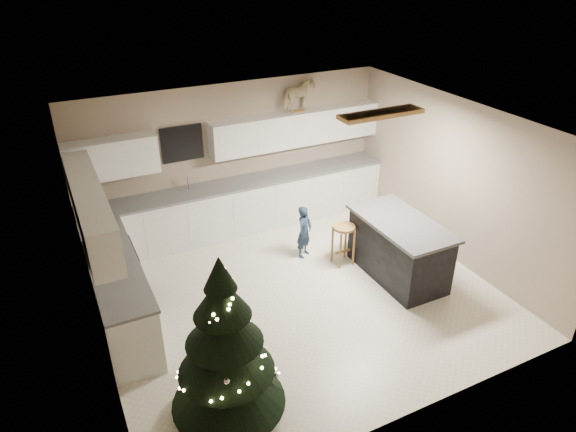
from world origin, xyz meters
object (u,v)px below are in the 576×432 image
(bar_stool, at_px, (344,235))
(rocking_horse, at_px, (299,96))
(island, at_px, (399,248))
(christmas_tree, at_px, (226,355))
(toddler, at_px, (304,232))

(bar_stool, relative_size, rocking_horse, 0.99)
(bar_stool, height_order, rocking_horse, rocking_horse)
(island, bearing_deg, bar_stool, 131.00)
(island, distance_m, christmas_tree, 3.59)
(toddler, xyz_separation_m, rocking_horse, (0.62, 1.41, 1.83))
(island, xyz_separation_m, rocking_horse, (-0.42, 2.55, 1.81))
(island, height_order, toddler, island)
(rocking_horse, bearing_deg, island, 169.17)
(island, relative_size, toddler, 1.88)
(bar_stool, height_order, christmas_tree, christmas_tree)
(toddler, bearing_deg, island, -80.76)
(rocking_horse, bearing_deg, christmas_tree, 123.58)
(bar_stool, distance_m, christmas_tree, 3.42)
(bar_stool, xyz_separation_m, toddler, (-0.46, 0.47, -0.06))
(island, height_order, rocking_horse, rocking_horse)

